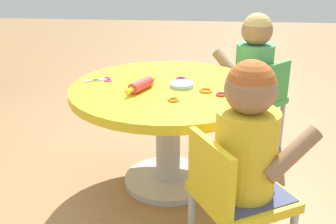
{
  "coord_description": "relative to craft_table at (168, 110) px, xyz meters",
  "views": [
    {
      "loc": [
        -1.8,
        -0.17,
        1.11
      ],
      "look_at": [
        0.0,
        0.0,
        0.38
      ],
      "focal_mm": 43.8,
      "sensor_mm": 36.0,
      "label": 1
    }
  ],
  "objects": [
    {
      "name": "ground_plane",
      "position": [
        0.0,
        0.0,
        -0.39
      ],
      "size": [
        10.0,
        10.0,
        0.0
      ],
      "primitive_type": "plane",
      "color": "#9E7247"
    },
    {
      "name": "cookie_cutter_3",
      "position": [
        0.11,
        -0.05,
        0.12
      ],
      "size": [
        0.06,
        0.06,
        0.01
      ],
      "primitive_type": "torus",
      "color": "#D83FA5",
      "rests_on": "craft_table"
    },
    {
      "name": "rolling_pin",
      "position": [
        -0.07,
        0.12,
        0.14
      ],
      "size": [
        0.22,
        0.11,
        0.05
      ],
      "color": "#D83F3F",
      "rests_on": "craft_table"
    },
    {
      "name": "child_chair_right",
      "position": [
        0.43,
        -0.47,
        -0.09
      ],
      "size": [
        0.42,
        0.42,
        0.54
      ],
      "color": "#B7B7BC",
      "rests_on": "ground"
    },
    {
      "name": "craft_scissors",
      "position": [
        0.06,
        0.33,
        0.12
      ],
      "size": [
        0.1,
        0.14,
        0.01
      ],
      "color": "silver",
      "rests_on": "craft_table"
    },
    {
      "name": "craft_table",
      "position": [
        0.0,
        0.0,
        0.0
      ],
      "size": [
        0.91,
        0.91,
        0.51
      ],
      "color": "silver",
      "rests_on": "ground"
    },
    {
      "name": "cookie_cutter_0",
      "position": [
        -0.19,
        -0.04,
        0.12
      ],
      "size": [
        0.05,
        0.05,
        0.01
      ],
      "primitive_type": "torus",
      "color": "orange",
      "rests_on": "craft_table"
    },
    {
      "name": "child_chair_left",
      "position": [
        -0.57,
        -0.28,
        -0.09
      ],
      "size": [
        0.41,
        0.41,
        0.54
      ],
      "color": "#B7B7BC",
      "rests_on": "ground"
    },
    {
      "name": "cookie_cutter_1",
      "position": [
        -0.1,
        -0.24,
        0.12
      ],
      "size": [
        0.05,
        0.05,
        0.01
      ],
      "primitive_type": "torus",
      "color": "red",
      "rests_on": "craft_table"
    },
    {
      "name": "seated_child_left",
      "position": [
        -0.55,
        -0.32,
        0.14
      ],
      "size": [
        0.4,
        0.43,
        0.51
      ],
      "color": "#3F4772",
      "rests_on": "ground"
    },
    {
      "name": "playdough_blob_0",
      "position": [
        -0.0,
        -0.06,
        0.13
      ],
      "size": [
        0.11,
        0.11,
        0.02
      ],
      "primitive_type": "cylinder",
      "color": "#8CCCF2",
      "rests_on": "craft_table"
    },
    {
      "name": "seated_child_right",
      "position": [
        0.46,
        -0.44,
        0.14
      ],
      "size": [
        0.43,
        0.44,
        0.51
      ],
      "color": "#3F4772",
      "rests_on": "ground"
    },
    {
      "name": "cookie_cutter_2",
      "position": [
        -0.06,
        -0.17,
        0.12
      ],
      "size": [
        0.06,
        0.06,
        0.01
      ],
      "primitive_type": "torus",
      "color": "orange",
      "rests_on": "craft_table"
    }
  ]
}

